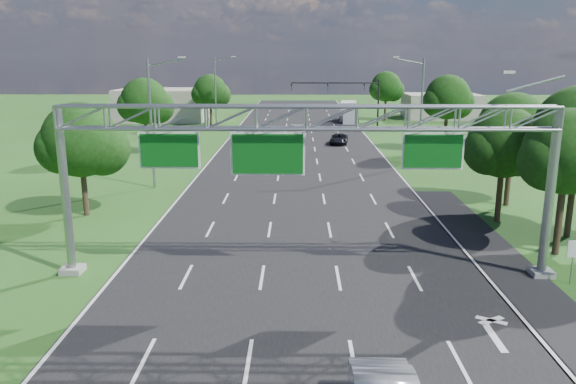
{
  "coord_description": "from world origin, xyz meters",
  "views": [
    {
      "loc": [
        -0.15,
        -13.26,
        10.19
      ],
      "look_at": [
        -0.61,
        14.04,
        3.56
      ],
      "focal_mm": 35.0,
      "sensor_mm": 36.0,
      "label": 1
    }
  ],
  "objects_px": {
    "sign_gantry": "(308,131)",
    "box_truck": "(349,112)",
    "traffic_signal": "(353,93)",
    "regulatory_sign": "(574,253)"
  },
  "relations": [
    {
      "from": "sign_gantry",
      "to": "regulatory_sign",
      "type": "xyz_separation_m",
      "value": [
        12.07,
        -1.02,
        -5.38
      ]
    },
    {
      "from": "sign_gantry",
      "to": "box_truck",
      "type": "xyz_separation_m",
      "value": [
        7.67,
        64.43,
        -5.41
      ]
    },
    {
      "from": "sign_gantry",
      "to": "regulatory_sign",
      "type": "bearing_deg",
      "value": -4.83
    },
    {
      "from": "regulatory_sign",
      "to": "traffic_signal",
      "type": "height_order",
      "value": "traffic_signal"
    },
    {
      "from": "sign_gantry",
      "to": "traffic_signal",
      "type": "relative_size",
      "value": 1.92
    },
    {
      "from": "sign_gantry",
      "to": "box_truck",
      "type": "distance_m",
      "value": 65.11
    },
    {
      "from": "sign_gantry",
      "to": "traffic_signal",
      "type": "distance_m",
      "value": 53.51
    },
    {
      "from": "regulatory_sign",
      "to": "box_truck",
      "type": "xyz_separation_m",
      "value": [
        -4.4,
        65.45,
        -0.02
      ]
    },
    {
      "from": "sign_gantry",
      "to": "traffic_signal",
      "type": "height_order",
      "value": "sign_gantry"
    },
    {
      "from": "regulatory_sign",
      "to": "box_truck",
      "type": "bearing_deg",
      "value": 93.85
    }
  ]
}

